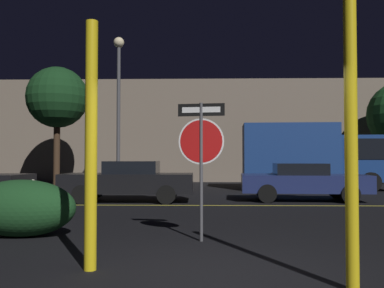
# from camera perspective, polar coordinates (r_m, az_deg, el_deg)

# --- Properties ---
(ground_plane) EXTENTS (260.00, 260.00, 0.00)m
(ground_plane) POSITION_cam_1_polar(r_m,az_deg,el_deg) (5.50, 3.61, -17.22)
(ground_plane) COLOR black
(road_center_stripe) EXTENTS (40.31, 0.12, 0.01)m
(road_center_stripe) POSITION_cam_1_polar(r_m,az_deg,el_deg) (13.19, 2.33, -8.18)
(road_center_stripe) COLOR gold
(road_center_stripe) RESTS_ON ground_plane
(stop_sign) EXTENTS (0.83, 0.15, 2.43)m
(stop_sign) POSITION_cam_1_polar(r_m,az_deg,el_deg) (7.52, 1.24, 0.12)
(stop_sign) COLOR #4C4C51
(stop_sign) RESTS_ON ground_plane
(yellow_pole_left) EXTENTS (0.16, 0.16, 3.27)m
(yellow_pole_left) POSITION_cam_1_polar(r_m,az_deg,el_deg) (5.75, -13.31, -0.06)
(yellow_pole_left) COLOR yellow
(yellow_pole_left) RESTS_ON ground_plane
(yellow_pole_right) EXTENTS (0.14, 0.14, 3.34)m
(yellow_pole_right) POSITION_cam_1_polar(r_m,az_deg,el_deg) (5.05, 20.45, 0.63)
(yellow_pole_right) COLOR yellow
(yellow_pole_right) RESTS_ON ground_plane
(hedge_bush_1) EXTENTS (2.04, 1.10, 1.05)m
(hedge_bush_1) POSITION_cam_1_polar(r_m,az_deg,el_deg) (8.61, -21.82, -7.93)
(hedge_bush_1) COLOR #19421E
(hedge_bush_1) RESTS_ON ground_plane
(passing_car_2) EXTENTS (4.43, 1.90, 1.34)m
(passing_car_2) POSITION_cam_1_polar(r_m,az_deg,el_deg) (14.50, -8.42, -4.85)
(passing_car_2) COLOR black
(passing_car_2) RESTS_ON ground_plane
(passing_car_3) EXTENTS (4.40, 2.20, 1.27)m
(passing_car_3) POSITION_cam_1_polar(r_m,az_deg,el_deg) (15.11, 14.59, -4.80)
(passing_car_3) COLOR navy
(passing_car_3) RESTS_ON ground_plane
(delivery_truck) EXTENTS (6.77, 2.67, 2.98)m
(delivery_truck) POSITION_cam_1_polar(r_m,az_deg,el_deg) (20.20, 16.44, -1.34)
(delivery_truck) COLOR navy
(delivery_truck) RESTS_ON ground_plane
(street_lamp) EXTENTS (0.47, 0.47, 6.85)m
(street_lamp) POSITION_cam_1_polar(r_m,az_deg,el_deg) (19.47, -9.76, 7.26)
(street_lamp) COLOR #4C4C51
(street_lamp) RESTS_ON ground_plane
(tree_0) EXTENTS (3.07, 3.07, 6.03)m
(tree_0) POSITION_cam_1_polar(r_m,az_deg,el_deg) (22.68, -17.52, 5.86)
(tree_0) COLOR #422D1E
(tree_0) RESTS_ON ground_plane
(building_backdrop) EXTENTS (27.23, 3.47, 6.21)m
(building_backdrop) POSITION_cam_1_polar(r_m,az_deg,el_deg) (27.40, -1.46, 1.61)
(building_backdrop) COLOR #7A6B5B
(building_backdrop) RESTS_ON ground_plane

